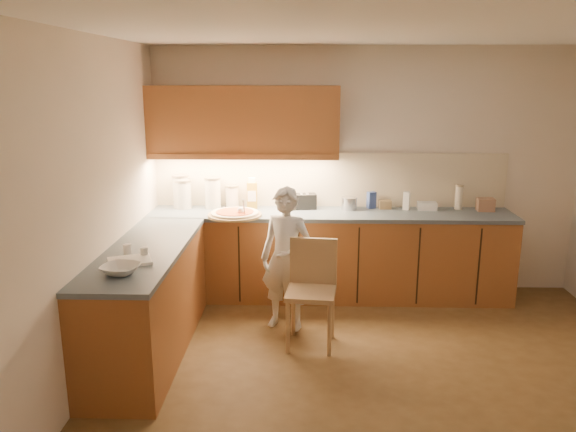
# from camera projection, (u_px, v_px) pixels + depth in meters

# --- Properties ---
(room) EXTENTS (4.54, 4.50, 2.62)m
(room) POSITION_uv_depth(u_px,v_px,m) (395.00, 165.00, 3.97)
(room) COLOR brown
(room) RESTS_ON ground
(l_counter) EXTENTS (3.77, 2.62, 0.92)m
(l_counter) POSITION_uv_depth(u_px,v_px,m) (276.00, 268.00, 5.50)
(l_counter) COLOR #97592C
(l_counter) RESTS_ON ground
(backsplash) EXTENTS (3.75, 0.02, 0.58)m
(backsplash) POSITION_uv_depth(u_px,v_px,m) (330.00, 180.00, 6.02)
(backsplash) COLOR beige
(backsplash) RESTS_ON l_counter
(upper_cabinets) EXTENTS (1.95, 0.36, 0.73)m
(upper_cabinets) POSITION_uv_depth(u_px,v_px,m) (244.00, 121.00, 5.74)
(upper_cabinets) COLOR #97592C
(upper_cabinets) RESTS_ON ground
(pizza_on_board) EXTENTS (0.54, 0.54, 0.22)m
(pizza_on_board) POSITION_uv_depth(u_px,v_px,m) (235.00, 214.00, 5.64)
(pizza_on_board) COLOR tan
(pizza_on_board) RESTS_ON l_counter
(child) EXTENTS (0.57, 0.47, 1.33)m
(child) POSITION_uv_depth(u_px,v_px,m) (286.00, 259.00, 5.13)
(child) COLOR white
(child) RESTS_ON ground
(wooden_chair) EXTENTS (0.46, 0.46, 0.92)m
(wooden_chair) POSITION_uv_depth(u_px,v_px,m) (312.00, 285.00, 4.86)
(wooden_chair) COLOR tan
(wooden_chair) RESTS_ON ground
(mixing_bowl) EXTENTS (0.32, 0.32, 0.07)m
(mixing_bowl) POSITION_uv_depth(u_px,v_px,m) (121.00, 269.00, 3.99)
(mixing_bowl) COLOR silver
(mixing_bowl) RESTS_ON l_counter
(canister_a) EXTENTS (0.18, 0.18, 0.35)m
(canister_a) POSITION_uv_depth(u_px,v_px,m) (181.00, 191.00, 5.98)
(canister_a) COLOR beige
(canister_a) RESTS_ON l_counter
(canister_b) EXTENTS (0.18, 0.18, 0.31)m
(canister_b) POSITION_uv_depth(u_px,v_px,m) (183.00, 194.00, 5.95)
(canister_b) COLOR silver
(canister_b) RESTS_ON l_counter
(canister_c) EXTENTS (0.18, 0.18, 0.33)m
(canister_c) POSITION_uv_depth(u_px,v_px,m) (213.00, 193.00, 5.96)
(canister_c) COLOR silver
(canister_c) RESTS_ON l_counter
(canister_d) EXTENTS (0.15, 0.15, 0.24)m
(canister_d) POSITION_uv_depth(u_px,v_px,m) (232.00, 196.00, 6.00)
(canister_d) COLOR white
(canister_d) RESTS_ON l_counter
(oil_jug) EXTENTS (0.12, 0.09, 0.33)m
(oil_jug) POSITION_uv_depth(u_px,v_px,m) (252.00, 194.00, 5.95)
(oil_jug) COLOR #B18C23
(oil_jug) RESTS_ON l_counter
(toaster) EXTENTS (0.27, 0.18, 0.16)m
(toaster) POSITION_uv_depth(u_px,v_px,m) (304.00, 201.00, 5.95)
(toaster) COLOR black
(toaster) RESTS_ON l_counter
(steel_pot) EXTENTS (0.17, 0.17, 0.13)m
(steel_pot) POSITION_uv_depth(u_px,v_px,m) (349.00, 203.00, 5.92)
(steel_pot) COLOR #B8B7BD
(steel_pot) RESTS_ON l_counter
(blue_box) EXTENTS (0.11, 0.09, 0.18)m
(blue_box) POSITION_uv_depth(u_px,v_px,m) (371.00, 200.00, 5.97)
(blue_box) COLOR #314893
(blue_box) RESTS_ON l_counter
(card_box_a) EXTENTS (0.13, 0.09, 0.09)m
(card_box_a) POSITION_uv_depth(u_px,v_px,m) (385.00, 205.00, 5.96)
(card_box_a) COLOR #9D8054
(card_box_a) RESTS_ON l_counter
(white_bottle) EXTENTS (0.08, 0.08, 0.19)m
(white_bottle) POSITION_uv_depth(u_px,v_px,m) (407.00, 201.00, 5.91)
(white_bottle) COLOR silver
(white_bottle) RESTS_ON l_counter
(flat_pack) EXTENTS (0.21, 0.15, 0.08)m
(flat_pack) POSITION_uv_depth(u_px,v_px,m) (427.00, 206.00, 5.92)
(flat_pack) COLOR white
(flat_pack) RESTS_ON l_counter
(tall_jar) EXTENTS (0.09, 0.09, 0.26)m
(tall_jar) POSITION_uv_depth(u_px,v_px,m) (459.00, 197.00, 5.91)
(tall_jar) COLOR silver
(tall_jar) RESTS_ON l_counter
(card_box_b) EXTENTS (0.18, 0.14, 0.13)m
(card_box_b) POSITION_uv_depth(u_px,v_px,m) (485.00, 205.00, 5.86)
(card_box_b) COLOR #A07356
(card_box_b) RESTS_ON l_counter
(dough_cloth) EXTENTS (0.38, 0.35, 0.02)m
(dough_cloth) POSITION_uv_depth(u_px,v_px,m) (130.00, 261.00, 4.24)
(dough_cloth) COLOR white
(dough_cloth) RESTS_ON l_counter
(spice_jar_a) EXTENTS (0.07, 0.07, 0.09)m
(spice_jar_a) POSITION_uv_depth(u_px,v_px,m) (127.00, 250.00, 4.41)
(spice_jar_a) COLOR silver
(spice_jar_a) RESTS_ON l_counter
(spice_jar_b) EXTENTS (0.07, 0.07, 0.08)m
(spice_jar_b) POSITION_uv_depth(u_px,v_px,m) (144.00, 252.00, 4.35)
(spice_jar_b) COLOR white
(spice_jar_b) RESTS_ON l_counter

